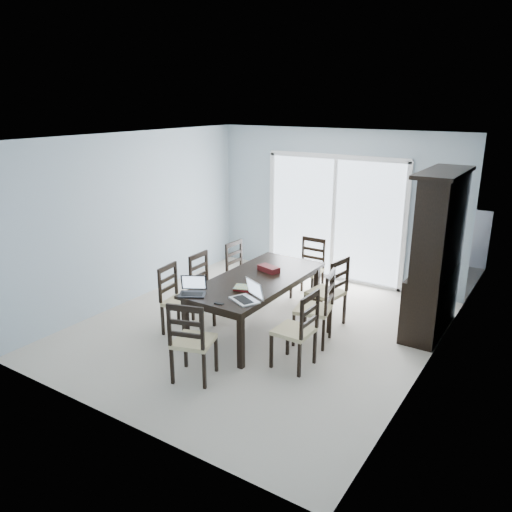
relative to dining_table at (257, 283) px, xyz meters
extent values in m
plane|color=#BDB1A2|center=(0.00, 0.00, -0.67)|extent=(5.00, 5.00, 0.00)
plane|color=white|center=(0.00, 0.00, 1.93)|extent=(5.00, 5.00, 0.00)
cube|color=#9FB2BE|center=(0.00, 2.50, 0.63)|extent=(4.50, 0.02, 2.60)
cube|color=#9FB2BE|center=(-2.25, 0.00, 0.63)|extent=(0.02, 5.00, 2.60)
cube|color=#9FB2BE|center=(2.25, 0.00, 0.63)|extent=(0.02, 5.00, 2.60)
cube|color=gray|center=(0.00, 3.50, -0.72)|extent=(4.50, 2.00, 0.10)
cube|color=#99999E|center=(0.00, 4.50, -0.12)|extent=(4.50, 0.06, 1.10)
cube|color=black|center=(0.00, 0.00, 0.06)|extent=(1.00, 2.20, 0.04)
cube|color=black|center=(0.00, 0.00, 0.00)|extent=(0.88, 2.08, 0.10)
cube|color=black|center=(-0.42, -1.00, -0.33)|extent=(0.07, 0.07, 0.69)
cube|color=black|center=(0.42, -1.00, -0.33)|extent=(0.07, 0.07, 0.69)
cube|color=black|center=(-0.42, 1.00, -0.33)|extent=(0.07, 0.07, 0.69)
cube|color=black|center=(0.42, 1.00, -0.33)|extent=(0.07, 0.07, 0.69)
cube|color=black|center=(2.01, 1.25, -0.25)|extent=(0.45, 1.30, 0.85)
cube|color=black|center=(2.04, 1.25, 0.83)|extent=(0.38, 1.30, 1.30)
cube|color=black|center=(2.01, 1.25, 1.50)|extent=(0.50, 1.38, 0.05)
cube|color=black|center=(1.84, 0.83, 0.83)|extent=(0.02, 0.36, 1.18)
cube|color=black|center=(1.84, 1.25, 0.83)|extent=(0.02, 0.36, 1.18)
cube|color=black|center=(1.84, 1.67, 0.83)|extent=(0.02, 0.36, 1.18)
cube|color=silver|center=(0.00, 2.48, 0.38)|extent=(2.40, 0.02, 2.10)
cube|color=white|center=(0.00, 2.46, 1.47)|extent=(2.52, 0.05, 0.08)
cube|color=white|center=(0.00, 2.46, 0.38)|extent=(0.06, 0.05, 2.10)
cube|color=white|center=(0.00, 2.46, -0.65)|extent=(2.52, 0.05, 0.05)
cube|color=black|center=(-1.00, -0.48, -0.47)|extent=(0.04, 0.04, 0.42)
cube|color=black|center=(-0.96, -0.85, -0.47)|extent=(0.04, 0.04, 0.42)
cube|color=black|center=(-0.64, -0.44, -0.47)|extent=(0.04, 0.04, 0.42)
cube|color=black|center=(-0.59, -0.81, -0.47)|extent=(0.04, 0.04, 0.42)
cube|color=tan|center=(-0.80, -0.65, -0.23)|extent=(0.45, 0.45, 0.05)
cube|color=black|center=(-0.93, 0.11, -0.46)|extent=(0.04, 0.04, 0.43)
cube|color=black|center=(-0.92, -0.27, -0.46)|extent=(0.04, 0.04, 0.43)
cube|color=black|center=(-0.55, 0.12, -0.46)|extent=(0.04, 0.04, 0.43)
cube|color=black|center=(-0.54, -0.26, -0.46)|extent=(0.04, 0.04, 0.43)
cube|color=tan|center=(-0.74, -0.07, -0.22)|extent=(0.43, 0.43, 0.05)
cube|color=black|center=(-0.90, 0.96, -0.47)|extent=(0.04, 0.04, 0.41)
cube|color=black|center=(-0.92, 0.59, -0.47)|extent=(0.04, 0.04, 0.41)
cube|color=black|center=(-0.53, 0.94, -0.47)|extent=(0.04, 0.04, 0.41)
cube|color=black|center=(-0.55, 0.58, -0.47)|extent=(0.04, 0.04, 0.41)
cube|color=tan|center=(-0.73, 0.77, -0.24)|extent=(0.42, 0.42, 0.05)
cube|color=black|center=(1.10, -0.81, -0.46)|extent=(0.04, 0.04, 0.43)
cube|color=black|center=(1.10, -0.43, -0.46)|extent=(0.04, 0.04, 0.43)
cube|color=black|center=(0.72, -0.80, -0.46)|extent=(0.04, 0.04, 0.43)
cube|color=black|center=(0.73, -0.42, -0.46)|extent=(0.04, 0.04, 0.43)
cube|color=tan|center=(0.91, -0.62, -0.22)|extent=(0.43, 0.43, 0.05)
cube|color=black|center=(1.06, -0.10, -0.45)|extent=(0.04, 0.04, 0.44)
cube|color=black|center=(0.98, 0.28, -0.45)|extent=(0.04, 0.04, 0.44)
cube|color=black|center=(0.68, -0.18, -0.45)|extent=(0.04, 0.04, 0.44)
cube|color=black|center=(0.60, 0.20, -0.45)|extent=(0.04, 0.04, 0.44)
cube|color=tan|center=(0.83, 0.05, -0.21)|extent=(0.51, 0.51, 0.05)
cube|color=black|center=(0.89, 0.42, -0.45)|extent=(0.04, 0.04, 0.45)
cube|color=black|center=(0.96, 0.81, -0.45)|extent=(0.04, 0.04, 0.45)
cube|color=black|center=(0.50, 0.48, -0.45)|extent=(0.04, 0.04, 0.45)
cube|color=black|center=(0.57, 0.87, -0.45)|extent=(0.04, 0.04, 0.45)
cube|color=tan|center=(0.73, 0.64, -0.20)|extent=(0.50, 0.50, 0.05)
cube|color=black|center=(-0.03, -1.70, -0.46)|extent=(0.04, 0.04, 0.43)
cube|color=black|center=(0.34, -1.59, -0.46)|extent=(0.04, 0.04, 0.43)
cube|color=black|center=(-0.14, -1.34, -0.46)|extent=(0.04, 0.04, 0.43)
cube|color=black|center=(0.22, -1.22, -0.46)|extent=(0.04, 0.04, 0.43)
cube|color=tan|center=(0.10, -1.46, -0.22)|extent=(0.53, 0.53, 0.05)
cube|color=black|center=(0.24, 1.60, -0.46)|extent=(0.03, 0.03, 0.42)
cube|color=black|center=(-0.13, 1.60, -0.46)|extent=(0.03, 0.03, 0.42)
cube|color=black|center=(0.24, 1.23, -0.46)|extent=(0.03, 0.03, 0.42)
cube|color=black|center=(-0.14, 1.23, -0.46)|extent=(0.03, 0.03, 0.42)
cube|color=tan|center=(0.05, 1.41, -0.23)|extent=(0.41, 0.41, 0.05)
cube|color=black|center=(-0.33, -0.95, 0.09)|extent=(0.39, 0.35, 0.02)
cube|color=silver|center=(-0.33, -0.95, 0.20)|extent=(0.26, 0.17, 0.17)
cube|color=silver|center=(0.31, -0.76, 0.09)|extent=(0.42, 0.37, 0.02)
cube|color=silver|center=(0.31, -0.76, 0.21)|extent=(0.29, 0.17, 0.19)
cube|color=maroon|center=(0.09, -0.45, 0.09)|extent=(0.26, 0.22, 0.03)
cube|color=gold|center=(0.10, -0.45, 0.11)|extent=(0.30, 0.27, 0.01)
cube|color=black|center=(0.11, -1.00, 0.08)|extent=(0.12, 0.07, 0.01)
cube|color=#4F130F|center=(0.00, 0.31, 0.12)|extent=(0.34, 0.23, 0.08)
cube|color=maroon|center=(-0.55, 3.60, -0.21)|extent=(2.03, 1.85, 0.92)
cube|color=gray|center=(-0.55, 3.60, 0.28)|extent=(2.08, 1.90, 0.06)
camera|label=1|loc=(3.42, -5.33, 2.38)|focal=35.00mm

